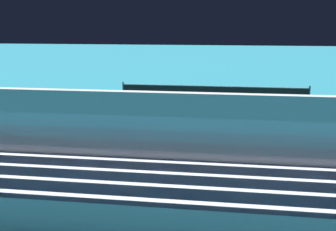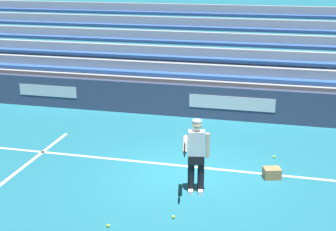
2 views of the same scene
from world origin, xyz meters
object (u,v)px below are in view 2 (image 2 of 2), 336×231
tennis_ball_on_baseline (108,226)px  tennis_ball_toward_net (274,157)px  tennis_player (196,156)px  ball_box_cardboard (272,173)px  tennis_ball_stray_back (173,217)px

tennis_ball_on_baseline → tennis_ball_toward_net: bearing=-125.8°
tennis_player → tennis_ball_toward_net: bearing=-125.0°
tennis_player → tennis_ball_on_baseline: (1.40, 1.87, -0.86)m
tennis_player → ball_box_cardboard: 2.16m
ball_box_cardboard → tennis_ball_stray_back: (1.89, 2.39, -0.10)m
ball_box_cardboard → tennis_ball_toward_net: ball_box_cardboard is taller
tennis_player → tennis_ball_on_baseline: size_ratio=25.98×
tennis_player → ball_box_cardboard: (-1.66, -1.15, -0.76)m
ball_box_cardboard → tennis_ball_toward_net: (-0.03, -1.27, -0.10)m
tennis_ball_on_baseline → tennis_player: bearing=-126.8°
ball_box_cardboard → tennis_ball_on_baseline: ball_box_cardboard is taller
tennis_player → tennis_ball_toward_net: 3.08m
ball_box_cardboard → tennis_ball_stray_back: bearing=51.7°
tennis_player → ball_box_cardboard: bearing=-145.4°
tennis_player → tennis_ball_toward_net: tennis_player is taller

